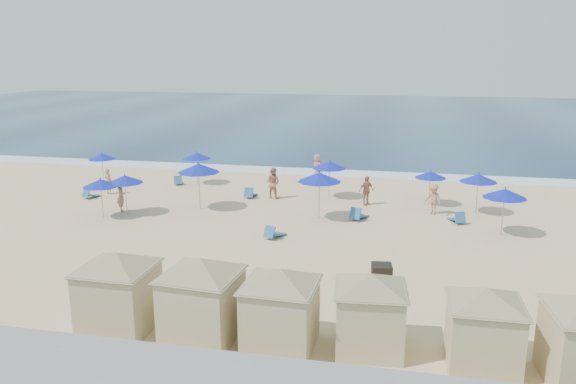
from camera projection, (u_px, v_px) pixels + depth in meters
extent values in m
plane|color=beige|center=(278.00, 241.00, 26.26)|extent=(160.00, 160.00, 0.00)
cube|color=#0D254A|center=(367.00, 116.00, 78.47)|extent=(160.00, 80.00, 0.06)
cube|color=white|center=(326.00, 173.00, 40.96)|extent=(160.00, 2.50, 0.08)
cube|color=black|center=(382.00, 274.00, 21.29)|extent=(0.85, 0.85, 0.76)
cube|color=#CFBB8D|center=(119.00, 299.00, 17.62)|extent=(2.08, 2.08, 2.06)
cube|color=#968861|center=(117.00, 268.00, 17.37)|extent=(2.18, 2.18, 0.08)
pyramid|color=#968861|center=(115.00, 252.00, 17.25)|extent=(4.52, 4.52, 0.52)
cube|color=#CFBB8D|center=(202.00, 306.00, 17.06)|extent=(2.24, 2.24, 2.08)
cube|color=#968861|center=(201.00, 274.00, 16.81)|extent=(2.36, 2.36, 0.08)
pyramid|color=#968861|center=(200.00, 258.00, 16.69)|extent=(4.55, 4.55, 0.52)
cube|color=#CFBB8D|center=(280.00, 316.00, 16.54)|extent=(2.05, 2.05, 1.99)
cube|color=#968861|center=(280.00, 285.00, 16.30)|extent=(2.16, 2.16, 0.08)
pyramid|color=#968861|center=(280.00, 269.00, 16.18)|extent=(4.35, 4.35, 0.50)
cube|color=#CFBB8D|center=(370.00, 319.00, 16.42)|extent=(2.07, 2.07, 1.91)
cube|color=#968861|center=(371.00, 289.00, 16.19)|extent=(2.18, 2.18, 0.08)
pyramid|color=#968861|center=(371.00, 273.00, 16.08)|extent=(4.17, 4.17, 0.48)
cube|color=#CFBB8D|center=(483.00, 335.00, 15.52)|extent=(1.93, 1.93, 1.88)
cube|color=#968861|center=(486.00, 304.00, 15.29)|extent=(2.02, 2.02, 0.08)
pyramid|color=#968861|center=(487.00, 288.00, 15.18)|extent=(4.12, 4.12, 0.47)
cylinder|color=#A5A8AD|center=(103.00, 171.00, 37.77)|extent=(0.04, 0.04, 1.67)
cone|color=#101EB3|center=(102.00, 156.00, 37.54)|extent=(1.84, 1.84, 0.39)
sphere|color=#101EB3|center=(101.00, 153.00, 37.48)|extent=(0.07, 0.07, 0.07)
cylinder|color=#A5A8AD|center=(102.00, 202.00, 29.82)|extent=(0.05, 0.05, 1.73)
cone|color=#101EB3|center=(101.00, 183.00, 29.57)|extent=(1.91, 1.91, 0.41)
sphere|color=#101EB3|center=(100.00, 178.00, 29.51)|extent=(0.07, 0.07, 0.07)
cylinder|color=#A5A8AD|center=(197.00, 171.00, 37.53)|extent=(0.05, 0.05, 1.75)
cone|color=#101EB3|center=(196.00, 156.00, 37.28)|extent=(1.94, 1.94, 0.42)
sphere|color=#101EB3|center=(196.00, 152.00, 37.22)|extent=(0.07, 0.07, 0.07)
cylinder|color=#A5A8AD|center=(126.00, 198.00, 30.42)|extent=(0.05, 0.05, 1.78)
cone|color=#101EB3|center=(125.00, 179.00, 30.17)|extent=(1.97, 1.97, 0.42)
sphere|color=#101EB3|center=(124.00, 174.00, 30.11)|extent=(0.08, 0.08, 0.08)
cylinder|color=#A5A8AD|center=(199.00, 190.00, 31.43)|extent=(0.06, 0.06, 2.15)
cone|color=#101EB3|center=(199.00, 168.00, 31.12)|extent=(2.37, 2.37, 0.51)
sphere|color=#101EB3|center=(198.00, 162.00, 31.05)|extent=(0.09, 0.09, 0.09)
cylinder|color=#A5A8AD|center=(319.00, 200.00, 29.44)|extent=(0.05, 0.05, 2.08)
cone|color=#101EB3|center=(319.00, 177.00, 29.15)|extent=(2.30, 2.30, 0.49)
sphere|color=#101EB3|center=(319.00, 171.00, 29.07)|extent=(0.09, 0.09, 0.09)
cylinder|color=#A5A8AD|center=(329.00, 183.00, 33.86)|extent=(0.05, 0.05, 1.86)
cone|color=#101EB3|center=(329.00, 165.00, 33.60)|extent=(2.06, 2.06, 0.44)
sphere|color=#101EB3|center=(329.00, 160.00, 33.53)|extent=(0.08, 0.08, 0.08)
cylinder|color=#A5A8AD|center=(429.00, 191.00, 32.25)|extent=(0.04, 0.04, 1.64)
cone|color=#101EB3|center=(430.00, 175.00, 32.01)|extent=(1.82, 1.82, 0.39)
sphere|color=#101EB3|center=(431.00, 171.00, 31.96)|extent=(0.07, 0.07, 0.07)
cylinder|color=#A5A8AD|center=(477.00, 197.00, 30.52)|extent=(0.05, 0.05, 1.82)
cone|color=#101EB3|center=(478.00, 178.00, 30.26)|extent=(2.01, 2.01, 0.43)
sphere|color=#101EB3|center=(479.00, 173.00, 30.20)|extent=(0.08, 0.08, 0.08)
cylinder|color=#A5A8AD|center=(503.00, 216.00, 26.92)|extent=(0.05, 0.05, 1.89)
cone|color=#101EB3|center=(505.00, 193.00, 26.65)|extent=(2.09, 2.09, 0.45)
sphere|color=#101EB3|center=(505.00, 188.00, 26.58)|extent=(0.08, 0.08, 0.08)
cube|color=#296297|center=(92.00, 195.00, 34.09)|extent=(0.79, 1.17, 0.30)
cube|color=#296297|center=(86.00, 193.00, 33.65)|extent=(0.57, 0.43, 0.52)
cube|color=#296297|center=(178.00, 182.00, 37.63)|extent=(0.90, 1.23, 0.31)
cube|color=#296297|center=(178.00, 180.00, 37.13)|extent=(0.60, 0.48, 0.54)
cube|color=#296297|center=(251.00, 194.00, 34.23)|extent=(0.57, 1.18, 0.32)
cube|color=#296297|center=(249.00, 192.00, 33.71)|extent=(0.56, 0.33, 0.57)
cube|color=#296297|center=(276.00, 234.00, 26.74)|extent=(0.95, 1.27, 0.32)
cube|color=#296297|center=(270.00, 232.00, 26.30)|extent=(0.62, 0.50, 0.56)
cube|color=#296297|center=(359.00, 216.00, 29.70)|extent=(0.98, 1.37, 0.34)
cube|color=#296297|center=(355.00, 213.00, 29.21)|extent=(0.67, 0.52, 0.61)
cube|color=#296297|center=(456.00, 219.00, 29.13)|extent=(0.86, 1.26, 0.32)
cube|color=#296297|center=(460.00, 217.00, 28.61)|extent=(0.61, 0.46, 0.56)
imported|color=#AE7861|center=(121.00, 196.00, 30.86)|extent=(0.73, 0.78, 1.79)
imported|color=#AE7861|center=(273.00, 183.00, 33.80)|extent=(1.07, 0.92, 1.88)
imported|color=#AE7861|center=(366.00, 190.00, 32.28)|extent=(1.03, 0.97, 1.71)
imported|color=#AE7861|center=(433.00, 199.00, 30.42)|extent=(1.24, 1.21, 1.71)
imported|color=#AE7861|center=(317.00, 168.00, 38.43)|extent=(1.02, 1.07, 1.84)
imported|color=#AE7861|center=(108.00, 181.00, 34.83)|extent=(0.67, 0.55, 1.59)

